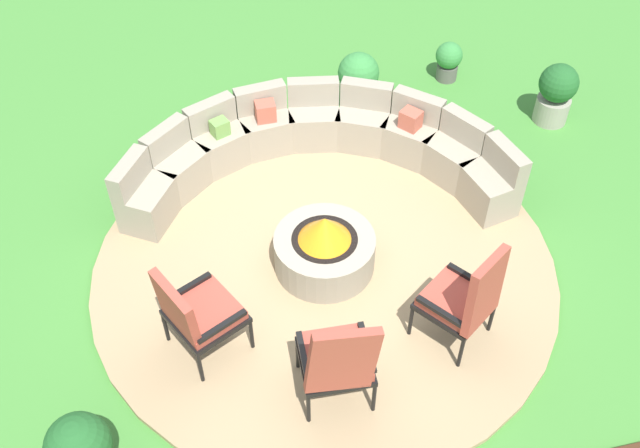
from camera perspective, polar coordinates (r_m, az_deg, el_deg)
name	(u,v)px	position (r m, az deg, el deg)	size (l,w,h in m)	color
ground_plane	(324,269)	(7.46, 0.34, -3.48)	(24.00, 24.00, 0.00)	#478C38
patio_circle	(324,267)	(7.44, 0.34, -3.33)	(4.63, 4.63, 0.06)	tan
fire_pit	(325,248)	(7.22, 0.35, -1.87)	(1.00, 1.00, 0.67)	#9E937F
curved_stone_bench	(316,148)	(8.23, -0.29, 5.89)	(4.16, 2.08, 0.76)	#9E937F
lounge_chair_front_left	(196,312)	(6.46, -9.58, -6.73)	(0.79, 0.80, 1.02)	black
lounge_chair_front_right	(338,360)	(6.05, 1.40, -10.42)	(0.62, 0.60, 1.16)	black
lounge_chair_back_left	(466,298)	(6.54, 11.24, -5.62)	(0.78, 0.81, 1.16)	black
potted_plant_0	(358,80)	(9.20, 2.97, 11.07)	(0.51, 0.51, 0.75)	#605B56
potted_plant_1	(556,92)	(9.40, 17.78, 9.66)	(0.47, 0.47, 0.78)	#A89E8E
potted_plant_3	(449,60)	(9.90, 9.90, 12.40)	(0.35, 0.35, 0.53)	#605B56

